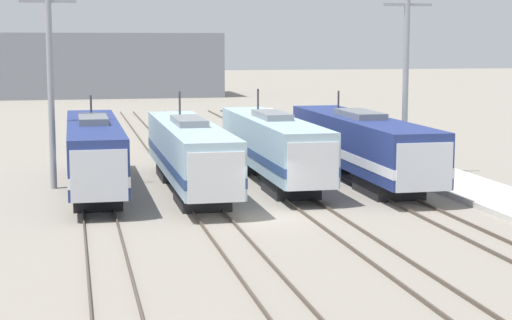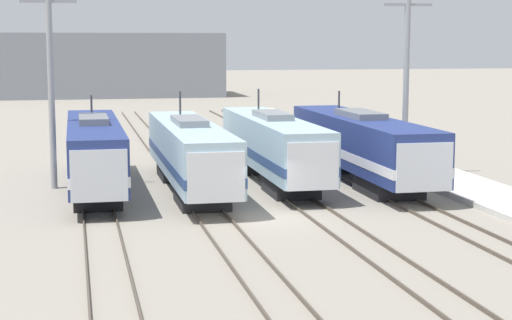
{
  "view_description": "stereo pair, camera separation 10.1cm",
  "coord_description": "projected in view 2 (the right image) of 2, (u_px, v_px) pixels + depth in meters",
  "views": [
    {
      "loc": [
        -8.57,
        -36.97,
        7.93
      ],
      "look_at": [
        -0.21,
        1.71,
        2.45
      ],
      "focal_mm": 60.0,
      "sensor_mm": 36.0,
      "label": 1
    },
    {
      "loc": [
        -8.48,
        -36.99,
        7.93
      ],
      "look_at": [
        -0.21,
        1.71,
        2.45
      ],
      "focal_mm": 60.0,
      "sensor_mm": 36.0,
      "label": 2
    }
  ],
  "objects": [
    {
      "name": "ground_plane",
      "position": [
        268.0,
        218.0,
        38.68
      ],
      "size": [
        400.0,
        400.0,
        0.0
      ],
      "primitive_type": "plane",
      "color": "gray"
    },
    {
      "name": "locomotive_far_left",
      "position": [
        94.0,
        153.0,
        45.23
      ],
      "size": [
        2.76,
        17.18,
        4.9
      ],
      "color": "black",
      "rests_on": "ground_plane"
    },
    {
      "name": "rail_pair_center_right",
      "position": [
        321.0,
        214.0,
        39.18
      ],
      "size": [
        1.51,
        120.0,
        0.15
      ],
      "color": "#4C4238",
      "rests_on": "ground_plane"
    },
    {
      "name": "locomotive_center_left",
      "position": [
        191.0,
        154.0,
        45.2
      ],
      "size": [
        2.81,
        17.53,
        5.11
      ],
      "color": "#232326",
      "rests_on": "ground_plane"
    },
    {
      "name": "depot_building",
      "position": [
        103.0,
        65.0,
        125.35
      ],
      "size": [
        34.26,
        14.63,
        9.15
      ],
      "color": "gray",
      "rests_on": "ground_plane"
    },
    {
      "name": "rail_pair_center_left",
      "position": [
        214.0,
        219.0,
        38.15
      ],
      "size": [
        1.51,
        120.0,
        0.15
      ],
      "color": "#4C4238",
      "rests_on": "ground_plane"
    },
    {
      "name": "rail_pair_far_left",
      "position": [
        101.0,
        224.0,
        37.12
      ],
      "size": [
        1.5,
        120.0,
        0.15
      ],
      "color": "#4C4238",
      "rests_on": "ground_plane"
    },
    {
      "name": "catenary_tower_right",
      "position": [
        406.0,
        76.0,
        49.98
      ],
      "size": [
        2.97,
        0.34,
        11.43
      ],
      "color": "gray",
      "rests_on": "ground_plane"
    },
    {
      "name": "locomotive_far_right",
      "position": [
        363.0,
        146.0,
        48.38
      ],
      "size": [
        3.08,
        18.55,
        4.95
      ],
      "color": "black",
      "rests_on": "ground_plane"
    },
    {
      "name": "rail_pair_far_right",
      "position": [
        423.0,
        210.0,
        40.22
      ],
      "size": [
        1.5,
        120.0,
        0.15
      ],
      "color": "#4C4238",
      "rests_on": "ground_plane"
    },
    {
      "name": "locomotive_center_right",
      "position": [
        274.0,
        147.0,
        48.01
      ],
      "size": [
        2.78,
        16.99,
        5.11
      ],
      "color": "#232326",
      "rests_on": "ground_plane"
    },
    {
      "name": "catenary_tower_left",
      "position": [
        51.0,
        79.0,
        45.79
      ],
      "size": [
        2.97,
        0.34,
        11.43
      ],
      "color": "gray",
      "rests_on": "ground_plane"
    }
  ]
}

